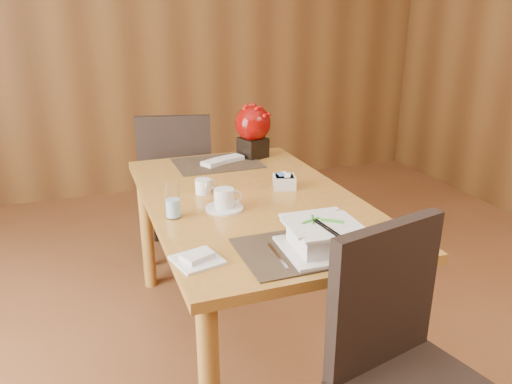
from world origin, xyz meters
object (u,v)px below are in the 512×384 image
object	(u,v)px
creamer_jug	(203,186)
berry_decor	(253,128)
far_chair	(177,179)
bread_plate	(197,260)
water_glass	(173,201)
near_chair	(407,363)
coffee_cup	(224,201)
soup_setting	(322,237)
dining_table	(251,217)
sugar_caddy	(284,182)

from	to	relation	value
creamer_jug	berry_decor	world-z (taller)	berry_decor
far_chair	bread_plate	bearing A→B (deg)	95.90
water_glass	creamer_jug	distance (m)	0.30
water_glass	near_chair	xyz separation A→B (m)	(0.53, -0.85, -0.29)
coffee_cup	creamer_jug	size ratio (longest dim) A/B	1.72
creamer_jug	near_chair	xyz separation A→B (m)	(0.35, -1.08, -0.25)
water_glass	berry_decor	distance (m)	0.94
coffee_cup	far_chair	size ratio (longest dim) A/B	0.16
water_glass	bread_plate	distance (m)	0.40
coffee_cup	water_glass	xyz separation A→B (m)	(-0.22, -0.01, 0.03)
water_glass	near_chair	distance (m)	1.04
soup_setting	bread_plate	distance (m)	0.43
dining_table	bread_plate	bearing A→B (deg)	-126.13
soup_setting	water_glass	bearing A→B (deg)	134.23
coffee_cup	sugar_caddy	bearing A→B (deg)	25.27
near_chair	far_chair	size ratio (longest dim) A/B	0.98
soup_setting	coffee_cup	size ratio (longest dim) A/B	1.73
bread_plate	creamer_jug	bearing A→B (deg)	73.92
coffee_cup	berry_decor	bearing A→B (deg)	61.70
dining_table	coffee_cup	distance (m)	0.23
soup_setting	coffee_cup	world-z (taller)	soup_setting
creamer_jug	sugar_caddy	size ratio (longest dim) A/B	0.93
coffee_cup	water_glass	world-z (taller)	water_glass
creamer_jug	near_chair	size ratio (longest dim) A/B	0.10
soup_setting	berry_decor	size ratio (longest dim) A/B	0.94
water_glass	creamer_jug	size ratio (longest dim) A/B	1.56
creamer_jug	berry_decor	bearing A→B (deg)	36.27
far_chair	water_glass	bearing A→B (deg)	92.80
sugar_caddy	far_chair	size ratio (longest dim) A/B	0.10
coffee_cup	creamer_jug	bearing A→B (deg)	98.82
creamer_jug	bread_plate	world-z (taller)	creamer_jug
soup_setting	creamer_jug	bearing A→B (deg)	111.19
water_glass	creamer_jug	bearing A→B (deg)	52.08
coffee_cup	dining_table	bearing A→B (deg)	31.69
bread_plate	water_glass	bearing A→B (deg)	90.00
bread_plate	far_chair	bearing A→B (deg)	81.36
water_glass	near_chair	bearing A→B (deg)	-58.11
sugar_caddy	near_chair	distance (m)	1.05
near_chair	dining_table	bearing A→B (deg)	86.68
soup_setting	near_chair	distance (m)	0.48
water_glass	near_chair	size ratio (longest dim) A/B	0.15
sugar_caddy	far_chair	xyz separation A→B (m)	(-0.33, 0.91, -0.24)
creamer_jug	near_chair	bearing A→B (deg)	-85.54
coffee_cup	creamer_jug	world-z (taller)	coffee_cup
berry_decor	near_chair	bearing A→B (deg)	-92.49
bread_plate	near_chair	distance (m)	0.73
dining_table	bread_plate	size ratio (longest dim) A/B	10.22
creamer_jug	bread_plate	xyz separation A→B (m)	(-0.18, -0.63, -0.03)
coffee_cup	creamer_jug	xyz separation A→B (m)	(-0.03, 0.22, -0.01)
creamer_jug	dining_table	bearing A→B (deg)	-47.09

